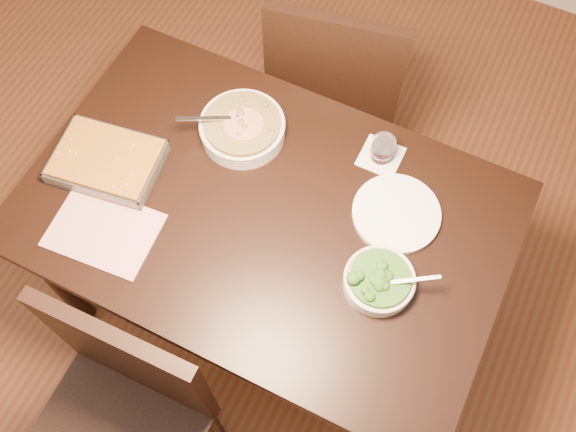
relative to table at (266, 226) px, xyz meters
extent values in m
plane|color=#4E2616|center=(0.00, 0.00, -0.65)|extent=(4.00, 4.00, 0.00)
cube|color=black|center=(0.00, 0.00, 0.08)|extent=(1.40, 0.90, 0.04)
cube|color=black|center=(0.00, 0.00, 0.01)|extent=(1.26, 0.76, 0.08)
cylinder|color=black|center=(-0.62, -0.37, -0.30)|extent=(0.07, 0.07, 0.71)
cylinder|color=black|center=(-0.62, 0.37, -0.30)|extent=(0.07, 0.07, 0.71)
cylinder|color=black|center=(0.62, 0.37, -0.30)|extent=(0.07, 0.07, 0.71)
cube|color=#A62F43|center=(-0.38, -0.26, 0.10)|extent=(0.32, 0.24, 0.01)
cube|color=white|center=(0.23, 0.32, 0.10)|extent=(0.12, 0.12, 0.00)
cylinder|color=silver|center=(-0.18, 0.21, 0.12)|extent=(0.26, 0.26, 0.05)
torus|color=silver|center=(-0.18, 0.21, 0.15)|extent=(0.26, 0.26, 0.01)
cylinder|color=#39290F|center=(-0.18, 0.21, 0.15)|extent=(0.23, 0.23, 0.02)
cube|color=silver|center=(-0.24, 0.16, 0.17)|extent=(0.14, 0.11, 0.05)
cylinder|color=maroon|center=(-0.17, 0.20, 0.16)|extent=(0.12, 0.12, 0.00)
cylinder|color=silver|center=(0.38, -0.06, 0.11)|extent=(0.19, 0.19, 0.04)
torus|color=silver|center=(0.38, -0.06, 0.14)|extent=(0.20, 0.20, 0.01)
cylinder|color=#194410|center=(0.38, -0.06, 0.14)|extent=(0.17, 0.17, 0.02)
cube|color=silver|center=(0.44, -0.03, 0.15)|extent=(0.12, 0.07, 0.04)
cube|color=silver|center=(-0.49, -0.07, 0.10)|extent=(0.34, 0.27, 0.01)
cube|color=#5A2C0C|center=(-0.49, -0.07, 0.13)|extent=(0.32, 0.25, 0.05)
cube|color=silver|center=(-0.51, 0.04, 0.12)|extent=(0.31, 0.05, 0.04)
cube|color=silver|center=(-0.47, -0.18, 0.12)|extent=(0.31, 0.05, 0.04)
cube|color=silver|center=(-0.34, -0.05, 0.12)|extent=(0.04, 0.23, 0.04)
cube|color=silver|center=(-0.64, -0.09, 0.12)|extent=(0.04, 0.23, 0.04)
cylinder|color=black|center=(0.23, 0.32, 0.13)|extent=(0.06, 0.06, 0.06)
cylinder|color=silver|center=(0.23, 0.32, 0.17)|extent=(0.07, 0.07, 0.02)
cylinder|color=white|center=(0.34, 0.16, 0.10)|extent=(0.26, 0.26, 0.02)
cylinder|color=black|center=(-0.32, -0.55, -0.43)|extent=(0.04, 0.04, 0.45)
cylinder|color=black|center=(0.08, -0.54, -0.43)|extent=(0.04, 0.04, 0.45)
cube|color=black|center=(-0.12, -0.54, 0.08)|extent=(0.46, 0.05, 0.49)
cube|color=black|center=(-0.08, 0.77, -0.18)|extent=(0.54, 0.54, 0.04)
cylinder|color=black|center=(0.08, 1.00, -0.43)|extent=(0.04, 0.04, 0.45)
cylinder|color=black|center=(0.16, 0.61, -0.43)|extent=(0.04, 0.04, 0.45)
cylinder|color=black|center=(-0.31, 0.92, -0.43)|extent=(0.04, 0.04, 0.45)
cylinder|color=black|center=(-0.24, 0.53, -0.43)|extent=(0.04, 0.04, 0.45)
cube|color=black|center=(-0.04, 0.56, 0.08)|extent=(0.46, 0.12, 0.49)
camera|label=1|loc=(0.43, -0.73, 1.75)|focal=40.00mm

